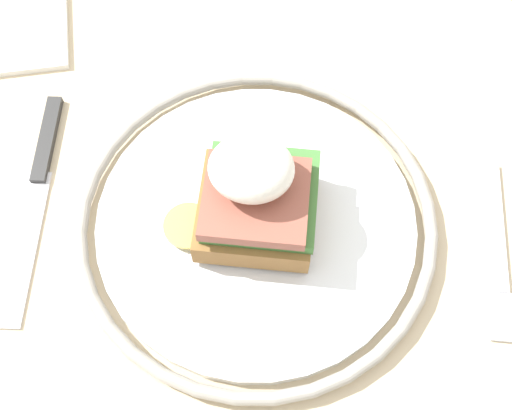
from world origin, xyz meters
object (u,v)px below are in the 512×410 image
(plate, at_px, (256,221))
(fork, at_px, (500,258))
(sandwich, at_px, (255,195))
(knife, at_px, (38,185))

(plate, bearing_deg, fork, 177.33)
(sandwich, relative_size, fork, 0.77)
(plate, distance_m, knife, 0.18)
(knife, bearing_deg, plate, 174.99)
(sandwich, height_order, fork, sandwich)
(plate, relative_size, sandwich, 2.47)
(sandwich, distance_m, fork, 0.19)
(fork, bearing_deg, sandwich, -3.08)
(knife, bearing_deg, fork, 176.19)
(fork, xyz_separation_m, knife, (0.36, -0.02, 0.00))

